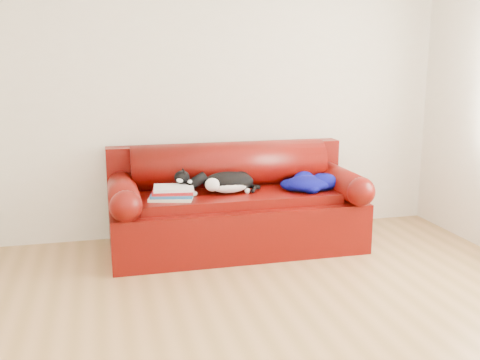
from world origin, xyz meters
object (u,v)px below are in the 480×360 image
(cat, at_px, (228,183))
(blanket, at_px, (309,183))
(book_stack, at_px, (173,193))
(sofa_base, at_px, (236,221))

(cat, bearing_deg, blanket, -22.81)
(blanket, bearing_deg, book_stack, -178.87)
(book_stack, relative_size, cat, 0.63)
(sofa_base, bearing_deg, book_stack, -166.28)
(book_stack, xyz_separation_m, blanket, (1.16, 0.02, 0.01))
(sofa_base, relative_size, blanket, 3.89)
(book_stack, height_order, blanket, blanket)
(book_stack, bearing_deg, sofa_base, 13.72)
(sofa_base, bearing_deg, cat, -145.15)
(cat, bearing_deg, book_stack, 171.33)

